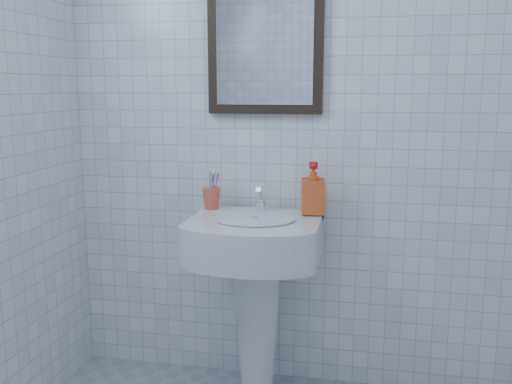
# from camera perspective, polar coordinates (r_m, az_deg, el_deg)

# --- Properties ---
(wall_back) EXTENTS (2.20, 0.02, 2.50)m
(wall_back) POSITION_cam_1_polar(r_m,az_deg,el_deg) (2.50, 5.69, 7.99)
(wall_back) COLOR white
(wall_back) RESTS_ON ground
(washbasin) EXTENTS (0.54, 0.40, 0.83)m
(washbasin) POSITION_cam_1_polar(r_m,az_deg,el_deg) (2.45, 0.01, -8.51)
(washbasin) COLOR white
(washbasin) RESTS_ON ground
(faucet) EXTENTS (0.05, 0.10, 0.11)m
(faucet) POSITION_cam_1_polar(r_m,az_deg,el_deg) (2.47, 0.45, -0.91)
(faucet) COLOR silver
(faucet) RESTS_ON washbasin
(toothbrush_cup) EXTENTS (0.10, 0.10, 0.10)m
(toothbrush_cup) POSITION_cam_1_polar(r_m,az_deg,el_deg) (2.52, -4.47, -0.63)
(toothbrush_cup) COLOR #EB553D
(toothbrush_cup) RESTS_ON washbasin
(soap_dispenser) EXTENTS (0.11, 0.11, 0.22)m
(soap_dispenser) POSITION_cam_1_polar(r_m,az_deg,el_deg) (2.43, 5.72, 0.38)
(soap_dispenser) COLOR red
(soap_dispenser) RESTS_ON washbasin
(wall_mirror) EXTENTS (0.50, 0.04, 0.62)m
(wall_mirror) POSITION_cam_1_polar(r_m,az_deg,el_deg) (2.52, 0.91, 14.89)
(wall_mirror) COLOR black
(wall_mirror) RESTS_ON wall_back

